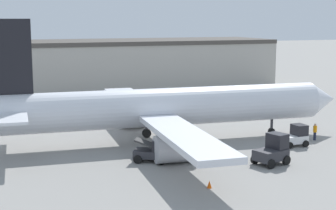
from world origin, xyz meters
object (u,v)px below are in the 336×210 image
at_px(ground_crew_worker, 315,131).
at_px(safety_cone_near, 209,184).
at_px(belt_loader_truck, 154,151).
at_px(pushback_tug, 295,136).
at_px(airplane, 158,108).
at_px(baggage_tug, 273,151).

distance_m(ground_crew_worker, safety_cone_near, 18.94).
xyz_separation_m(belt_loader_truck, pushback_tug, (14.44, 0.50, -0.01)).
xyz_separation_m(airplane, ground_crew_worker, (15.12, -4.51, -2.51)).
distance_m(ground_crew_worker, pushback_tug, 3.47).
relative_size(airplane, baggage_tug, 12.29).
relative_size(baggage_tug, safety_cone_near, 5.74).
height_order(airplane, ground_crew_worker, airplane).
bearing_deg(pushback_tug, baggage_tug, -140.44).
distance_m(belt_loader_truck, safety_cone_near, 8.19).
bearing_deg(airplane, pushback_tug, -21.99).
height_order(baggage_tug, safety_cone_near, baggage_tug).
distance_m(airplane, pushback_tug, 13.45).
distance_m(baggage_tug, safety_cone_near, 8.59).
height_order(baggage_tug, pushback_tug, baggage_tug).
bearing_deg(baggage_tug, airplane, 105.61).
height_order(belt_loader_truck, safety_cone_near, belt_loader_truck).
relative_size(airplane, pushback_tug, 14.77).
bearing_deg(safety_cone_near, belt_loader_truck, 100.35).
bearing_deg(baggage_tug, safety_cone_near, -169.73).
relative_size(airplane, belt_loader_truck, 11.47).
bearing_deg(ground_crew_worker, safety_cone_near, 97.89).
distance_m(belt_loader_truck, pushback_tug, 14.45).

